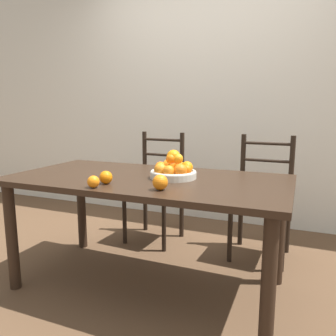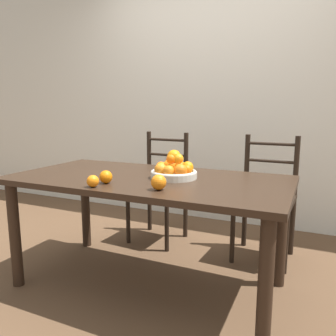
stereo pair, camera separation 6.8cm
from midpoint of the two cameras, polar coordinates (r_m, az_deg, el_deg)
ground_plane at (r=2.31m, az=-2.50°, el=-19.62°), size 12.00×12.00×0.00m
wall_back at (r=3.42m, az=9.10°, el=12.53°), size 8.00×0.06×2.60m
dining_table at (r=2.07m, az=-2.63°, el=-4.06°), size 1.73×0.87×0.73m
fruit_bowl at (r=2.00m, az=1.97°, el=-0.37°), size 0.28×0.28×0.17m
orange_loose_0 at (r=1.80m, az=-11.91°, el=-2.26°), size 0.07×0.07×0.07m
orange_loose_1 at (r=1.88m, az=-9.76°, el=-1.54°), size 0.07×0.07×0.07m
orange_loose_2 at (r=1.70m, az=-0.50°, el=-2.50°), size 0.08×0.08×0.08m
chair_left at (r=2.90m, az=-0.80°, el=-3.49°), size 0.44×0.42×0.95m
chair_right at (r=2.65m, az=17.37°, el=-5.21°), size 0.44×0.42×0.95m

